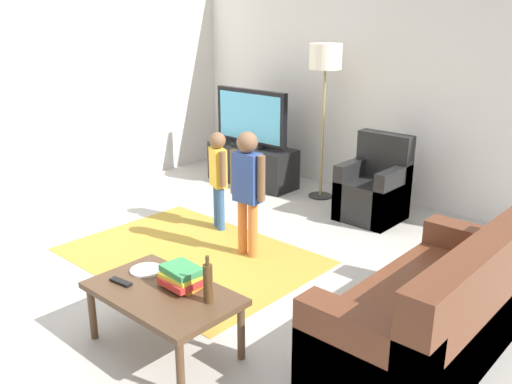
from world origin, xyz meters
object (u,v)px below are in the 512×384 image
at_px(bottle, 208,283).
at_px(floor_lamp, 325,65).
at_px(tv_stand, 252,165).
at_px(coffee_table, 163,297).
at_px(tv, 251,119).
at_px(child_near_tv, 218,172).
at_px(child_center, 247,183).
at_px(book_stack, 182,277).
at_px(couch, 441,315).
at_px(plate, 146,270).
at_px(armchair, 375,191).
at_px(tv_remote, 121,282).

bearing_deg(bottle, floor_lamp, 113.93).
height_order(tv_stand, coffee_table, tv_stand).
xyz_separation_m(tv, floor_lamp, (0.97, 0.17, 0.70)).
relative_size(floor_lamp, child_near_tv, 1.78).
relative_size(floor_lamp, child_center, 1.56).
xyz_separation_m(tv, book_stack, (2.08, -2.93, -0.36)).
bearing_deg(book_stack, couch, 37.63).
bearing_deg(child_center, tv_stand, 131.35).
xyz_separation_m(couch, plate, (-1.66, -1.03, 0.14)).
xyz_separation_m(armchair, bottle, (0.55, -2.93, 0.25)).
bearing_deg(coffee_table, tv, 123.68).
height_order(coffee_table, tv_remote, tv_remote).
relative_size(tv_stand, plate, 5.45).
relative_size(child_near_tv, child_center, 0.88).
relative_size(couch, coffee_table, 1.80).
distance_m(couch, bottle, 1.49).
height_order(child_center, bottle, child_center).
distance_m(tv, bottle, 3.78).
relative_size(couch, tv_remote, 10.59).
bearing_deg(coffee_table, couch, 39.69).
bearing_deg(armchair, bottle, -79.32).
xyz_separation_m(floor_lamp, child_near_tv, (-0.18, -1.51, -0.94)).
distance_m(floor_lamp, tv_remote, 3.61).
bearing_deg(child_center, armchair, 77.57).
xyz_separation_m(tv_stand, child_center, (1.45, -1.64, 0.44)).
xyz_separation_m(tv, child_near_tv, (0.79, -1.34, -0.25)).
bearing_deg(armchair, tv, 179.41).
bearing_deg(tv_stand, floor_lamp, 8.93).
relative_size(armchair, floor_lamp, 0.51).
distance_m(tv_stand, child_center, 2.23).
xyz_separation_m(child_near_tv, tv_remote, (0.96, -1.83, -0.17)).
bearing_deg(coffee_table, book_stack, 66.72).
height_order(tv_stand, plate, tv_stand).
xyz_separation_m(armchair, child_near_tv, (-1.01, -1.32, 0.30)).
distance_m(armchair, coffee_table, 3.04).
height_order(child_near_tv, tv_remote, child_near_tv).
distance_m(tv, child_near_tv, 1.58).
distance_m(armchair, tv_remote, 3.15).
xyz_separation_m(child_center, tv_remote, (0.31, -1.55, -0.26)).
bearing_deg(child_center, coffee_table, -67.67).
bearing_deg(book_stack, plate, -176.75).
bearing_deg(child_near_tv, child_center, -23.06).
bearing_deg(couch, tv, 150.49).
xyz_separation_m(tv, child_center, (1.45, -1.62, -0.16)).
height_order(floor_lamp, coffee_table, floor_lamp).
relative_size(tv, coffee_table, 1.10).
distance_m(tv_stand, plate, 3.44).
bearing_deg(tv_stand, child_center, -48.65).
bearing_deg(plate, child_near_tv, 120.41).
distance_m(bottle, plate, 0.63).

